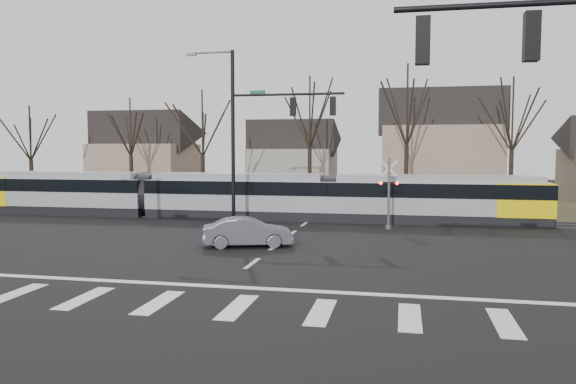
# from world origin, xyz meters

# --- Properties ---
(ground) EXTENTS (140.00, 140.00, 0.00)m
(ground) POSITION_xyz_m (0.00, 0.00, 0.00)
(ground) COLOR black
(grass_verge) EXTENTS (140.00, 28.00, 0.01)m
(grass_verge) POSITION_xyz_m (0.00, 32.00, 0.01)
(grass_verge) COLOR #38331E
(grass_verge) RESTS_ON ground
(crosswalk) EXTENTS (27.00, 2.60, 0.01)m
(crosswalk) POSITION_xyz_m (0.00, -4.00, 0.01)
(crosswalk) COLOR silver
(crosswalk) RESTS_ON ground
(stop_line) EXTENTS (28.00, 0.35, 0.01)m
(stop_line) POSITION_xyz_m (0.00, -1.80, 0.01)
(stop_line) COLOR silver
(stop_line) RESTS_ON ground
(lane_dashes) EXTENTS (0.18, 30.00, 0.01)m
(lane_dashes) POSITION_xyz_m (0.00, 16.00, 0.01)
(lane_dashes) COLOR silver
(lane_dashes) RESTS_ON ground
(rail_pair) EXTENTS (90.00, 1.52, 0.06)m
(rail_pair) POSITION_xyz_m (0.00, 15.80, 0.03)
(rail_pair) COLOR #59595E
(rail_pair) RESTS_ON ground
(tram) EXTENTS (38.42, 2.85, 2.91)m
(tram) POSITION_xyz_m (-4.87, 16.00, 1.59)
(tram) COLOR gray
(tram) RESTS_ON ground
(sedan) EXTENTS (3.82, 4.93, 1.35)m
(sedan) POSITION_xyz_m (-1.21, 5.68, 0.68)
(sedan) COLOR #5B5C64
(sedan) RESTS_ON ground
(signal_pole_far) EXTENTS (9.28, 0.44, 10.20)m
(signal_pole_far) POSITION_xyz_m (-2.41, 12.50, 5.70)
(signal_pole_far) COLOR black
(signal_pole_far) RESTS_ON ground
(rail_crossing_signal) EXTENTS (1.08, 0.36, 4.00)m
(rail_crossing_signal) POSITION_xyz_m (5.00, 12.79, 1.89)
(rail_crossing_signal) COLOR #59595B
(rail_crossing_signal) RESTS_ON ground
(tree_row) EXTENTS (59.20, 7.20, 10.00)m
(tree_row) POSITION_xyz_m (2.00, 26.00, 5.00)
(tree_row) COLOR black
(tree_row) RESTS_ON ground
(house_a) EXTENTS (9.72, 8.64, 8.60)m
(house_a) POSITION_xyz_m (-20.00, 34.00, 4.46)
(house_a) COLOR gray
(house_a) RESTS_ON ground
(house_b) EXTENTS (8.64, 7.56, 7.65)m
(house_b) POSITION_xyz_m (-5.00, 36.00, 3.97)
(house_b) COLOR gray
(house_b) RESTS_ON ground
(house_c) EXTENTS (10.80, 8.64, 10.10)m
(house_c) POSITION_xyz_m (9.00, 33.00, 5.23)
(house_c) COLOR gray
(house_c) RESTS_ON ground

